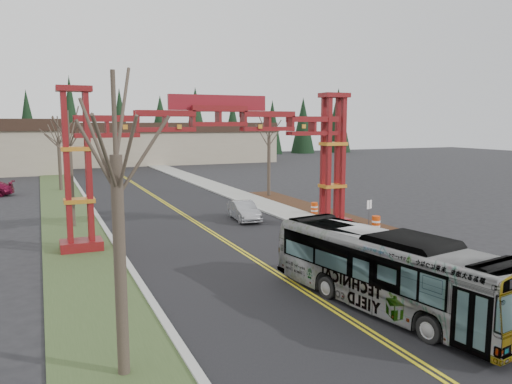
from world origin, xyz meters
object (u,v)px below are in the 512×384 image
gateway_arch (219,140)px  barrel_mid (339,218)px  transit_bus (387,271)px  bare_tree_right_far (269,138)px  bare_tree_median_far (58,138)px  barrel_north (314,209)px  barrel_south (376,224)px  street_sign (369,209)px  silver_sedan (244,211)px  retail_building_east (158,142)px  bare_tree_median_near (116,157)px  bare_tree_median_mid (69,142)px

gateway_arch → barrel_mid: bearing=2.5°
gateway_arch → transit_bus: 14.50m
gateway_arch → bare_tree_right_far: (10.00, 14.38, -0.39)m
bare_tree_median_far → barrel_north: size_ratio=7.99×
barrel_south → street_sign: bearing=160.2°
gateway_arch → bare_tree_right_far: gateway_arch is taller
street_sign → barrel_north: 6.59m
silver_sedan → barrel_south: size_ratio=4.17×
bare_tree_median_far → street_sign: bearing=-58.8°
silver_sedan → street_sign: size_ratio=2.06×
retail_building_east → street_sign: retail_building_east is taller
barrel_south → retail_building_east: bearing=89.9°
transit_bus → bare_tree_median_near: bearing=177.1°
barrel_south → transit_bus: bearing=-125.3°
barrel_south → bare_tree_right_far: bearing=89.6°
barrel_north → bare_tree_median_far: bearing=127.6°
barrel_mid → transit_bus: bearing=-116.4°
retail_building_east → transit_bus: 76.08m
silver_sedan → barrel_north: size_ratio=4.38×
retail_building_east → bare_tree_median_near: 78.90m
silver_sedan → bare_tree_median_near: 23.07m
silver_sedan → bare_tree_right_far: size_ratio=0.55×
barrel_south → barrel_north: barrel_south is taller
bare_tree_right_far → barrel_south: bare_tree_right_far is taller
gateway_arch → bare_tree_median_far: gateway_arch is taller
bare_tree_right_far → barrel_south: bearing=-90.4°
gateway_arch → transit_bus: (1.86, -13.66, -4.50)m
barrel_mid → barrel_north: 3.97m
gateway_arch → bare_tree_median_near: (-8.00, -14.82, 0.11)m
silver_sedan → barrel_south: bearing=-41.4°
retail_building_east → barrel_mid: 61.65m
bare_tree_median_mid → bare_tree_median_far: (0.00, 19.77, -0.31)m
retail_building_east → street_sign: size_ratio=18.57×
transit_bus → bare_tree_median_near: (-9.86, -1.16, 4.61)m
street_sign → barrel_north: bearing=92.3°
bare_tree_median_far → barrel_north: 28.61m
bare_tree_median_mid → bare_tree_right_far: bare_tree_median_mid is taller
bare_tree_median_far → retail_building_east: bearing=63.0°
street_sign → barrel_mid: 2.81m
bare_tree_median_mid → barrel_mid: bearing=-21.2°
retail_building_east → transit_bus: bearing=-96.1°
barrel_south → barrel_mid: barrel_south is taller
silver_sedan → barrel_south: 9.40m
street_sign → barrel_south: bearing=-19.8°
bare_tree_median_far → street_sign: (17.44, -28.85, -3.95)m
bare_tree_right_far → barrel_south: 17.47m
retail_building_east → barrel_south: 64.35m
bare_tree_median_far → silver_sedan: bearing=-62.8°
bare_tree_median_mid → gateway_arch: bearing=-40.8°
bare_tree_median_far → barrel_south: (17.89, -29.01, -4.92)m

